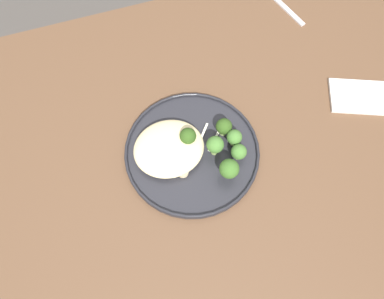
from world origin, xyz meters
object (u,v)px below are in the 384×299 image
(broccoli_floret_left_leaning, at_px, (229,169))
(dinner_fork, at_px, (278,1))
(seared_scallop_on_noodles, at_px, (163,147))
(dinner_plate, at_px, (192,152))
(seared_scallop_right_edge, at_px, (155,134))
(seared_scallop_large_seared, at_px, (183,173))
(broccoli_floret_right_tilted, at_px, (239,152))
(folded_napkin, at_px, (363,97))
(broccoli_floret_center_pile, at_px, (234,137))
(broccoli_floret_beside_noodles, at_px, (224,127))
(seared_scallop_tiny_bay, at_px, (173,169))
(broccoli_floret_small_sprig, at_px, (215,145))
(seared_scallop_front_small, at_px, (171,154))
(broccoli_floret_split_head, at_px, (188,136))

(broccoli_floret_left_leaning, bearing_deg, dinner_fork, -125.70)
(seared_scallop_on_noodles, distance_m, broccoli_floret_left_leaning, 0.15)
(dinner_plate, xyz_separation_m, seared_scallop_on_noodles, (0.06, -0.02, 0.01))
(seared_scallop_right_edge, height_order, dinner_fork, seared_scallop_right_edge)
(seared_scallop_large_seared, bearing_deg, dinner_plate, -126.33)
(seared_scallop_on_noodles, distance_m, broccoli_floret_right_tilted, 0.16)
(seared_scallop_large_seared, relative_size, folded_napkin, 0.15)
(dinner_plate, height_order, broccoli_floret_center_pile, broccoli_floret_center_pile)
(broccoli_floret_beside_noodles, bearing_deg, broccoli_floret_right_tilted, 98.88)
(seared_scallop_on_noodles, relative_size, dinner_fork, 0.15)
(dinner_fork, bearing_deg, seared_scallop_tiny_bay, 42.82)
(seared_scallop_on_noodles, bearing_deg, seared_scallop_large_seared, 108.50)
(broccoli_floret_center_pile, bearing_deg, seared_scallop_on_noodles, -12.89)
(dinner_plate, distance_m, seared_scallop_on_noodles, 0.06)
(seared_scallop_large_seared, xyz_separation_m, dinner_fork, (-0.39, -0.39, -0.02))
(dinner_plate, bearing_deg, dinner_fork, -135.72)
(broccoli_floret_small_sprig, distance_m, broccoli_floret_left_leaning, 0.06)
(seared_scallop_right_edge, distance_m, seared_scallop_on_noodles, 0.04)
(broccoli_floret_right_tilted, xyz_separation_m, broccoli_floret_left_leaning, (0.03, 0.03, 0.01))
(broccoli_floret_small_sprig, relative_size, folded_napkin, 0.38)
(seared_scallop_front_small, xyz_separation_m, broccoli_floret_center_pile, (-0.14, 0.01, 0.02))
(dinner_plate, bearing_deg, broccoli_floret_right_tilted, 154.51)
(broccoli_floret_left_leaning, height_order, folded_napkin, broccoli_floret_left_leaning)
(seared_scallop_right_edge, distance_m, seared_scallop_tiny_bay, 0.09)
(seared_scallop_on_noodles, bearing_deg, dinner_plate, 157.25)
(seared_scallop_tiny_bay, xyz_separation_m, broccoli_floret_center_pile, (-0.14, -0.02, 0.02))
(seared_scallop_front_small, relative_size, broccoli_floret_split_head, 0.44)
(seared_scallop_on_noodles, distance_m, folded_napkin, 0.48)
(broccoli_floret_split_head, bearing_deg, seared_scallop_right_edge, -32.72)
(dinner_fork, bearing_deg, broccoli_floret_left_leaning, 54.30)
(dinner_plate, relative_size, dinner_fork, 1.58)
(broccoli_floret_left_leaning, bearing_deg, folded_napkin, -166.99)
(seared_scallop_right_edge, xyz_separation_m, seared_scallop_front_small, (-0.02, 0.06, 0.00))
(seared_scallop_front_small, relative_size, seared_scallop_large_seared, 1.04)
(broccoli_floret_right_tilted, height_order, folded_napkin, broccoli_floret_right_tilted)
(seared_scallop_tiny_bay, height_order, broccoli_floret_right_tilted, broccoli_floret_right_tilted)
(seared_scallop_on_noodles, height_order, broccoli_floret_split_head, broccoli_floret_split_head)
(seared_scallop_tiny_bay, xyz_separation_m, broccoli_floret_split_head, (-0.05, -0.05, 0.02))
(seared_scallop_front_small, distance_m, broccoli_floret_beside_noodles, 0.13)
(broccoli_floret_left_leaning, bearing_deg, seared_scallop_large_seared, -18.82)
(dinner_plate, relative_size, seared_scallop_large_seared, 12.64)
(dinner_plate, height_order, broccoli_floret_small_sprig, broccoli_floret_small_sprig)
(seared_scallop_on_noodles, xyz_separation_m, folded_napkin, (-0.48, 0.01, -0.02))
(broccoli_floret_split_head, bearing_deg, seared_scallop_front_small, 22.30)
(broccoli_floret_right_tilted, height_order, broccoli_floret_small_sprig, broccoli_floret_small_sprig)
(seared_scallop_right_edge, distance_m, broccoli_floret_small_sprig, 0.14)
(seared_scallop_front_small, xyz_separation_m, folded_napkin, (-0.47, -0.01, -0.02))
(broccoli_floret_split_head, height_order, broccoli_floret_center_pile, broccoli_floret_split_head)
(broccoli_floret_beside_noodles, height_order, dinner_fork, broccoli_floret_beside_noodles)
(seared_scallop_front_small, height_order, folded_napkin, seared_scallop_front_small)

